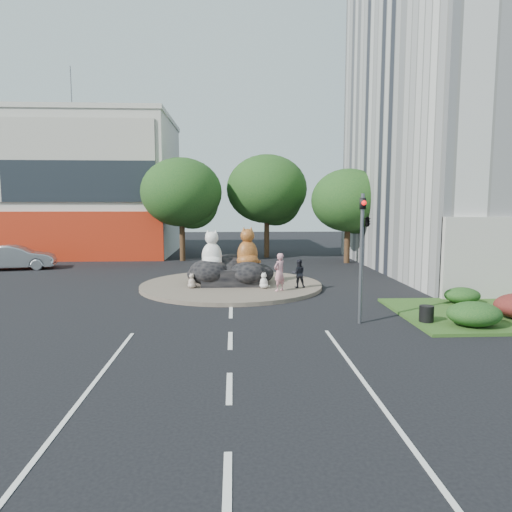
{
  "coord_description": "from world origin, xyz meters",
  "views": [
    {
      "loc": [
        0.12,
        -15.05,
        4.62
      ],
      "look_at": [
        1.26,
        7.7,
        2.0
      ],
      "focal_mm": 32.0,
      "sensor_mm": 36.0,
      "label": 1
    }
  ],
  "objects_px": {
    "pedestrian_dark": "(298,273)",
    "parked_car": "(16,258)",
    "kitten_calico": "(192,280)",
    "kitten_white": "(264,280)",
    "pedestrian_pink": "(279,272)",
    "cat_white": "(212,249)",
    "litter_bin": "(426,314)",
    "cat_tabby": "(247,247)"
  },
  "relations": [
    {
      "from": "pedestrian_dark",
      "to": "parked_car",
      "type": "bearing_deg",
      "value": -25.87
    },
    {
      "from": "kitten_calico",
      "to": "kitten_white",
      "type": "height_order",
      "value": "kitten_white"
    },
    {
      "from": "pedestrian_dark",
      "to": "pedestrian_pink",
      "type": "bearing_deg",
      "value": 37.65
    },
    {
      "from": "kitten_calico",
      "to": "parked_car",
      "type": "height_order",
      "value": "parked_car"
    },
    {
      "from": "parked_car",
      "to": "kitten_white",
      "type": "bearing_deg",
      "value": -130.67
    },
    {
      "from": "cat_white",
      "to": "litter_bin",
      "type": "distance_m",
      "value": 11.91
    },
    {
      "from": "kitten_white",
      "to": "pedestrian_dark",
      "type": "relative_size",
      "value": 0.57
    },
    {
      "from": "kitten_white",
      "to": "parked_car",
      "type": "relative_size",
      "value": 0.17
    },
    {
      "from": "litter_bin",
      "to": "cat_white",
      "type": "bearing_deg",
      "value": 136.51
    },
    {
      "from": "cat_white",
      "to": "kitten_white",
      "type": "distance_m",
      "value": 3.41
    },
    {
      "from": "cat_white",
      "to": "kitten_calico",
      "type": "relative_size",
      "value": 2.66
    },
    {
      "from": "pedestrian_pink",
      "to": "pedestrian_dark",
      "type": "relative_size",
      "value": 1.28
    },
    {
      "from": "pedestrian_pink",
      "to": "litter_bin",
      "type": "distance_m",
      "value": 7.93
    },
    {
      "from": "pedestrian_dark",
      "to": "parked_car",
      "type": "xyz_separation_m",
      "value": [
        -18.73,
        8.96,
        -0.1
      ]
    },
    {
      "from": "pedestrian_pink",
      "to": "pedestrian_dark",
      "type": "bearing_deg",
      "value": 175.86
    },
    {
      "from": "kitten_white",
      "to": "cat_tabby",
      "type": "bearing_deg",
      "value": 75.43
    },
    {
      "from": "kitten_calico",
      "to": "pedestrian_dark",
      "type": "height_order",
      "value": "pedestrian_dark"
    },
    {
      "from": "pedestrian_dark",
      "to": "litter_bin",
      "type": "height_order",
      "value": "pedestrian_dark"
    },
    {
      "from": "cat_white",
      "to": "cat_tabby",
      "type": "relative_size",
      "value": 0.94
    },
    {
      "from": "pedestrian_pink",
      "to": "kitten_white",
      "type": "bearing_deg",
      "value": -87.51
    },
    {
      "from": "kitten_calico",
      "to": "parked_car",
      "type": "xyz_separation_m",
      "value": [
        -13.1,
        8.78,
        0.25
      ]
    },
    {
      "from": "litter_bin",
      "to": "kitten_white",
      "type": "bearing_deg",
      "value": 130.36
    },
    {
      "from": "parked_car",
      "to": "pedestrian_dark",
      "type": "bearing_deg",
      "value": -127.98
    },
    {
      "from": "cat_white",
      "to": "kitten_white",
      "type": "relative_size",
      "value": 2.46
    },
    {
      "from": "kitten_white",
      "to": "litter_bin",
      "type": "distance_m",
      "value": 8.94
    },
    {
      "from": "kitten_white",
      "to": "pedestrian_dark",
      "type": "height_order",
      "value": "pedestrian_dark"
    },
    {
      "from": "pedestrian_pink",
      "to": "parked_car",
      "type": "height_order",
      "value": "pedestrian_pink"
    },
    {
      "from": "pedestrian_pink",
      "to": "kitten_calico",
      "type": "bearing_deg",
      "value": -55.06
    },
    {
      "from": "kitten_calico",
      "to": "cat_tabby",
      "type": "bearing_deg",
      "value": 51.07
    },
    {
      "from": "kitten_calico",
      "to": "pedestrian_pink",
      "type": "height_order",
      "value": "pedestrian_pink"
    },
    {
      "from": "cat_white",
      "to": "parked_car",
      "type": "height_order",
      "value": "cat_white"
    },
    {
      "from": "cat_tabby",
      "to": "parked_car",
      "type": "height_order",
      "value": "cat_tabby"
    },
    {
      "from": "cat_white",
      "to": "pedestrian_dark",
      "type": "height_order",
      "value": "cat_white"
    },
    {
      "from": "cat_white",
      "to": "cat_tabby",
      "type": "distance_m",
      "value": 1.98
    },
    {
      "from": "cat_tabby",
      "to": "pedestrian_pink",
      "type": "xyz_separation_m",
      "value": [
        1.54,
        -2.32,
        -1.07
      ]
    },
    {
      "from": "kitten_calico",
      "to": "litter_bin",
      "type": "distance_m",
      "value": 11.92
    },
    {
      "from": "cat_white",
      "to": "litter_bin",
      "type": "height_order",
      "value": "cat_white"
    },
    {
      "from": "kitten_calico",
      "to": "litter_bin",
      "type": "bearing_deg",
      "value": -8.67
    },
    {
      "from": "parked_car",
      "to": "litter_bin",
      "type": "relative_size",
      "value": 8.33
    },
    {
      "from": "kitten_white",
      "to": "pedestrian_pink",
      "type": "distance_m",
      "value": 1.18
    },
    {
      "from": "cat_tabby",
      "to": "kitten_calico",
      "type": "height_order",
      "value": "cat_tabby"
    },
    {
      "from": "cat_tabby",
      "to": "litter_bin",
      "type": "bearing_deg",
      "value": -78.35
    }
  ]
}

